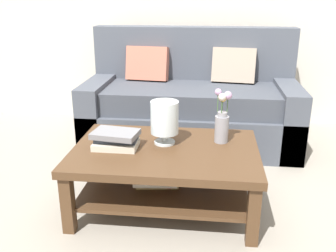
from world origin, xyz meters
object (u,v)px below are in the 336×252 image
couch (191,105)px  coffee_table (165,164)px  book_stack_main (116,139)px  glass_hurricane_vase (165,119)px  flower_pitcher (222,120)px

couch → coffee_table: 1.23m
book_stack_main → glass_hurricane_vase: 0.34m
coffee_table → book_stack_main: bearing=-176.9°
glass_hurricane_vase → book_stack_main: bearing=-161.3°
coffee_table → glass_hurricane_vase: 0.30m
couch → coffee_table: bearing=-94.7°
flower_pitcher → coffee_table: bearing=-156.7°
couch → glass_hurricane_vase: 1.17m
glass_hurricane_vase → couch: bearing=84.3°
couch → flower_pitcher: size_ratio=5.32×
couch → book_stack_main: bearing=-108.6°
flower_pitcher → book_stack_main: bearing=-165.7°
book_stack_main → glass_hurricane_vase: glass_hurricane_vase is taller
couch → book_stack_main: couch is taller
couch → glass_hurricane_vase: bearing=-95.7°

